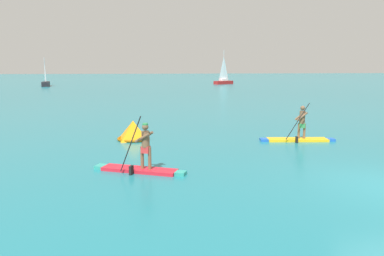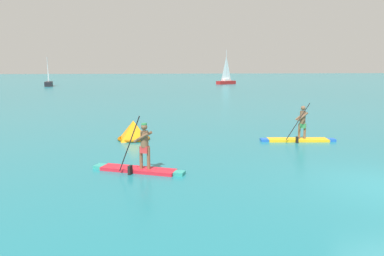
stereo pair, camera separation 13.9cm
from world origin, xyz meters
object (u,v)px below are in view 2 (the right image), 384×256
(sailboat_left_horizon, at_px, (49,82))
(sailboat_right_horizon, at_px, (226,80))
(paddleboarder_near_left, at_px, (140,162))
(paddleboarder_mid_center, at_px, (299,135))
(race_marker_buoy, at_px, (134,131))

(sailboat_left_horizon, distance_m, sailboat_right_horizon, 35.94)
(paddleboarder_near_left, height_order, paddleboarder_mid_center, paddleboarder_near_left)
(paddleboarder_mid_center, xyz_separation_m, sailboat_left_horizon, (-23.53, 57.33, 0.41))
(paddleboarder_near_left, relative_size, paddleboarder_mid_center, 0.86)
(race_marker_buoy, height_order, sailboat_right_horizon, sailboat_right_horizon)
(paddleboarder_near_left, distance_m, sailboat_right_horizon, 66.90)
(paddleboarder_mid_center, bearing_deg, sailboat_right_horizon, -92.49)
(sailboat_right_horizon, bearing_deg, race_marker_buoy, -140.60)
(paddleboarder_mid_center, bearing_deg, sailboat_left_horizon, -58.58)
(paddleboarder_near_left, bearing_deg, paddleboarder_mid_center, -126.71)
(paddleboarder_mid_center, distance_m, race_marker_buoy, 7.85)
(paddleboarder_near_left, relative_size, race_marker_buoy, 1.67)
(sailboat_left_horizon, bearing_deg, sailboat_right_horizon, 84.71)
(race_marker_buoy, relative_size, sailboat_right_horizon, 0.25)
(paddleboarder_near_left, xyz_separation_m, sailboat_left_horizon, (-16.02, 61.22, 0.37))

